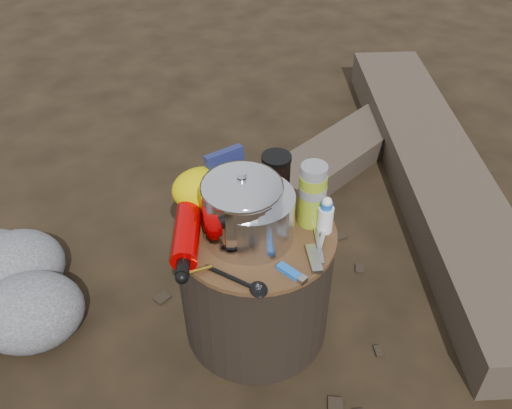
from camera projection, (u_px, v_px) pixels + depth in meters
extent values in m
plane|color=black|center=(256.00, 325.00, 1.73)|extent=(60.00, 60.00, 0.00)
cylinder|color=black|center=(256.00, 282.00, 1.60)|extent=(0.42, 0.42, 0.39)
cube|color=#3F3429|center=(436.00, 174.00, 2.18)|extent=(0.57, 1.85, 0.15)
cube|color=#3F3429|center=(335.00, 156.00, 2.32)|extent=(1.11, 0.84, 0.10)
cylinder|color=silver|center=(251.00, 216.00, 1.42)|extent=(0.22, 0.22, 0.13)
cylinder|color=silver|center=(242.00, 208.00, 1.40)|extent=(0.20, 0.20, 0.20)
cylinder|color=#8CA61D|center=(312.00, 195.00, 1.45)|extent=(0.07, 0.07, 0.18)
cylinder|color=black|center=(276.00, 174.00, 1.57)|extent=(0.08, 0.08, 0.12)
ellipsoid|color=#DBC900|center=(203.00, 189.00, 1.52)|extent=(0.17, 0.14, 0.11)
cube|color=#1A2051|center=(226.00, 174.00, 1.55)|extent=(0.11, 0.06, 0.14)
cube|color=blue|center=(289.00, 271.00, 1.36)|extent=(0.07, 0.08, 0.02)
cube|color=#A4A4A8|center=(314.00, 259.00, 1.39)|extent=(0.03, 0.09, 0.01)
cylinder|color=white|center=(325.00, 216.00, 1.45)|extent=(0.04, 0.04, 0.10)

